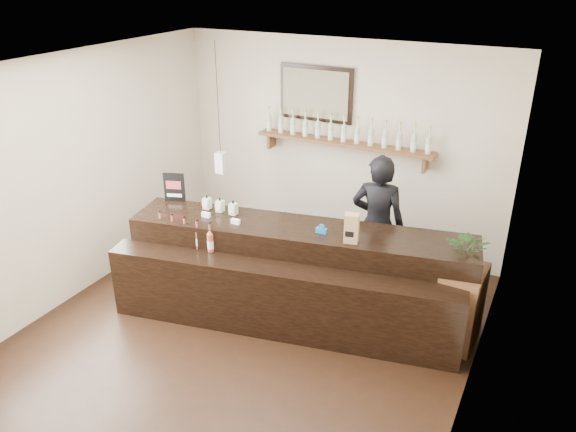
{
  "coord_description": "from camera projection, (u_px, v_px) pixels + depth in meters",
  "views": [
    {
      "loc": [
        2.63,
        -4.2,
        3.69
      ],
      "look_at": [
        0.14,
        0.7,
        1.15
      ],
      "focal_mm": 35.0,
      "sensor_mm": 36.0,
      "label": 1
    }
  ],
  "objects": [
    {
      "name": "potted_plant",
      "position": [
        467.0,
        250.0,
        5.52
      ],
      "size": [
        0.45,
        0.4,
        0.46
      ],
      "primitive_type": "imported",
      "rotation": [
        0.0,
        0.0,
        0.09
      ],
      "color": "#2E5B24",
      "rests_on": "side_cabinet"
    },
    {
      "name": "shopkeeper",
      "position": [
        378.0,
        216.0,
        6.52
      ],
      "size": [
        0.76,
        0.56,
        1.93
      ],
      "primitive_type": "imported",
      "rotation": [
        0.0,
        0.0,
        3.28
      ],
      "color": "black",
      "rests_on": "ground"
    },
    {
      "name": "tape_dispenser",
      "position": [
        321.0,
        230.0,
        5.89
      ],
      "size": [
        0.12,
        0.05,
        0.1
      ],
      "color": "#1861AA",
      "rests_on": "counter"
    },
    {
      "name": "counter",
      "position": [
        294.0,
        278.0,
        6.16
      ],
      "size": [
        3.82,
        1.71,
        1.22
      ],
      "color": "black",
      "rests_on": "ground"
    },
    {
      "name": "paper_bag",
      "position": [
        352.0,
        228.0,
        5.66
      ],
      "size": [
        0.16,
        0.13,
        0.31
      ],
      "color": "#A0834D",
      "rests_on": "counter"
    },
    {
      "name": "side_cabinet",
      "position": [
        459.0,
        306.0,
        5.79
      ],
      "size": [
        0.46,
        0.6,
        0.84
      ],
      "color": "brown",
      "rests_on": "ground"
    },
    {
      "name": "room_shell",
      "position": [
        241.0,
        188.0,
        5.31
      ],
      "size": [
        5.0,
        5.0,
        5.0
      ],
      "color": "beige",
      "rests_on": "ground"
    },
    {
      "name": "ground",
      "position": [
        247.0,
        335.0,
        6.03
      ],
      "size": [
        5.0,
        5.0,
        0.0
      ],
      "primitive_type": "plane",
      "color": "black",
      "rests_on": "ground"
    },
    {
      "name": "back_wall_decor",
      "position": [
        327.0,
        122.0,
        7.27
      ],
      "size": [
        2.66,
        0.96,
        1.69
      ],
      "color": "brown",
      "rests_on": "ground"
    },
    {
      "name": "promo_sign",
      "position": [
        174.0,
        187.0,
        6.62
      ],
      "size": [
        0.24,
        0.1,
        0.35
      ],
      "color": "black",
      "rests_on": "counter"
    }
  ]
}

